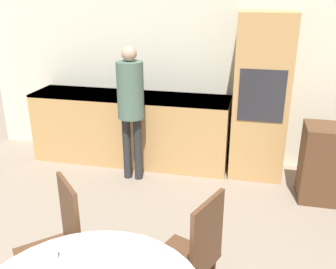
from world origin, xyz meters
TOP-DOWN VIEW (x-y plane):
  - wall_back at (0.00, 4.79)m, footprint 6.21×0.05m
  - kitchen_counter at (-0.95, 4.44)m, footprint 2.61×0.60m
  - oven_unit at (0.72, 4.45)m, footprint 0.64×0.59m
  - chair_far_left at (-0.64, 1.92)m, footprint 0.57×0.57m
  - chair_far_right at (0.31, 1.99)m, footprint 0.52×0.52m
  - person_standing at (-0.76, 3.95)m, footprint 0.31×0.31m
  - cup at (-0.44, 1.49)m, footprint 0.06×0.06m
  - bowl_near at (0.02, 1.69)m, footprint 0.15×0.15m

SIDE VIEW (x-z plane):
  - kitchen_counter at x=-0.95m, z-range 0.01..0.95m
  - chair_far_left at x=-0.64m, z-range 0.05..1.04m
  - chair_far_right at x=0.31m, z-range 0.05..1.04m
  - bowl_near at x=0.02m, z-range 0.76..0.81m
  - cup at x=-0.44m, z-range 0.76..0.84m
  - oven_unit at x=0.72m, z-range 0.00..1.99m
  - person_standing at x=-0.76m, z-range 0.20..1.84m
  - wall_back at x=0.00m, z-range 0.00..2.60m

